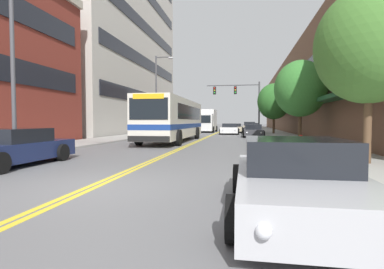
{
  "coord_description": "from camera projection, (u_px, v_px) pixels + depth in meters",
  "views": [
    {
      "loc": [
        3.42,
        -6.37,
        1.51
      ],
      "look_at": [
        -1.49,
        22.07,
        0.23
      ],
      "focal_mm": 28.0,
      "sensor_mm": 36.0,
      "label": 1
    }
  ],
  "objects": [
    {
      "name": "street_lamp_left_near",
      "position": [
        21.0,
        36.0,
        11.31
      ],
      "size": [
        2.66,
        0.28,
        7.91
      ],
      "color": "#47474C",
      "rests_on": "ground_plane"
    },
    {
      "name": "car_dark_grey_parked_right_far",
      "position": [
        253.0,
        131.0,
        28.91
      ],
      "size": [
        2.01,
        4.68,
        1.21
      ],
      "color": "#38383D",
      "rests_on": "ground_plane"
    },
    {
      "name": "ground_plane",
      "position": [
        220.0,
        132.0,
        43.35
      ],
      "size": [
        240.0,
        240.0,
        0.0
      ],
      "primitive_type": "plane",
      "color": "slate"
    },
    {
      "name": "car_silver_parked_right_foreground",
      "position": [
        295.0,
        179.0,
        4.88
      ],
      "size": [
        2.1,
        4.4,
        1.22
      ],
      "color": "#B7B7BC",
      "rests_on": "ground_plane"
    },
    {
      "name": "office_tower_left",
      "position": [
        104.0,
        14.0,
        39.99
      ],
      "size": [
        12.08,
        29.13,
        31.66
      ],
      "color": "#BCB7AD",
      "rests_on": "ground_plane"
    },
    {
      "name": "car_black_parked_left_near",
      "position": [
        175.0,
        129.0,
        34.47
      ],
      "size": [
        2.06,
        4.6,
        1.36
      ],
      "color": "black",
      "rests_on": "ground_plane"
    },
    {
      "name": "traffic_signal_mast",
      "position": [
        240.0,
        97.0,
        35.44
      ],
      "size": [
        6.27,
        0.38,
        6.14
      ],
      "color": "#47474C",
      "rests_on": "ground_plane"
    },
    {
      "name": "car_charcoal_parked_right_end",
      "position": [
        252.0,
        129.0,
        35.41
      ],
      "size": [
        2.21,
        4.86,
        1.31
      ],
      "color": "#232328",
      "rests_on": "ground_plane"
    },
    {
      "name": "street_tree_right_far",
      "position": [
        274.0,
        101.0,
        33.91
      ],
      "size": [
        3.7,
        3.7,
        5.67
      ],
      "color": "brown",
      "rests_on": "sidewalk_right"
    },
    {
      "name": "centre_line",
      "position": [
        220.0,
        132.0,
        43.35
      ],
      "size": [
        0.34,
        106.0,
        0.01
      ],
      "color": "yellow",
      "rests_on": "ground_plane"
    },
    {
      "name": "storefront_row_right",
      "position": [
        316.0,
        95.0,
        40.89
      ],
      "size": [
        9.1,
        68.0,
        10.21
      ],
      "color": "brown",
      "rests_on": "ground_plane"
    },
    {
      "name": "street_tree_right_near",
      "position": [
        369.0,
        46.0,
        9.73
      ],
      "size": [
        3.44,
        3.44,
        5.75
      ],
      "color": "brown",
      "rests_on": "sidewalk_right"
    },
    {
      "name": "car_beige_moving_second",
      "position": [
        235.0,
        128.0,
        40.99
      ],
      "size": [
        2.1,
        4.91,
        1.19
      ],
      "color": "#BCAD89",
      "rests_on": "ground_plane"
    },
    {
      "name": "car_navy_parked_left_mid",
      "position": [
        11.0,
        148.0,
        10.14
      ],
      "size": [
        2.11,
        4.93,
        1.26
      ],
      "color": "#19234C",
      "rests_on": "ground_plane"
    },
    {
      "name": "street_tree_right_mid",
      "position": [
        300.0,
        89.0,
        20.62
      ],
      "size": [
        3.54,
        3.54,
        5.58
      ],
      "color": "brown",
      "rests_on": "sidewalk_right"
    },
    {
      "name": "box_truck",
      "position": [
        206.0,
        121.0,
        41.71
      ],
      "size": [
        2.7,
        6.73,
        3.13
      ],
      "color": "white",
      "rests_on": "ground_plane"
    },
    {
      "name": "car_champagne_parked_right_mid",
      "position": [
        249.0,
        127.0,
        43.27
      ],
      "size": [
        2.05,
        4.91,
        1.42
      ],
      "color": "beige",
      "rests_on": "ground_plane"
    },
    {
      "name": "sidewalk_right",
      "position": [
        271.0,
        131.0,
        42.12
      ],
      "size": [
        3.38,
        106.0,
        0.13
      ],
      "color": "#9E9B96",
      "rests_on": "ground_plane"
    },
    {
      "name": "street_lamp_left_far",
      "position": [
        158.0,
        89.0,
        30.1
      ],
      "size": [
        1.86,
        0.28,
        8.06
      ],
      "color": "#47474C",
      "rests_on": "ground_plane"
    },
    {
      "name": "sidewalk_left",
      "position": [
        171.0,
        131.0,
        44.57
      ],
      "size": [
        3.38,
        106.0,
        0.13
      ],
      "color": "#9E9B96",
      "rests_on": "ground_plane"
    },
    {
      "name": "car_red_parked_left_far",
      "position": [
        186.0,
        128.0,
        41.09
      ],
      "size": [
        2.18,
        4.85,
        1.23
      ],
      "color": "maroon",
      "rests_on": "ground_plane"
    },
    {
      "name": "city_bus",
      "position": [
        174.0,
        118.0,
        22.57
      ],
      "size": [
        2.83,
        12.1,
        3.08
      ],
      "color": "silver",
      "rests_on": "ground_plane"
    },
    {
      "name": "fire_hydrant",
      "position": [
        301.0,
        144.0,
        13.37
      ],
      "size": [
        0.3,
        0.22,
        0.78
      ],
      "color": "red",
      "rests_on": "sidewalk_right"
    },
    {
      "name": "car_white_moving_lead",
      "position": [
        230.0,
        129.0,
        34.98
      ],
      "size": [
        2.21,
        4.42,
        1.25
      ],
      "color": "white",
      "rests_on": "ground_plane"
    }
  ]
}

